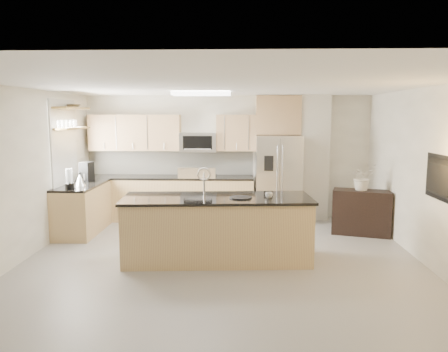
{
  "coord_description": "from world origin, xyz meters",
  "views": [
    {
      "loc": [
        0.27,
        -6.06,
        2.19
      ],
      "look_at": [
        0.0,
        1.3,
        1.16
      ],
      "focal_mm": 35.0,
      "sensor_mm": 36.0,
      "label": 1
    }
  ],
  "objects_px": {
    "range": "(198,198)",
    "blender": "(69,180)",
    "credenza": "(362,212)",
    "kettle": "(80,180)",
    "flower_vase": "(363,170)",
    "television": "(437,179)",
    "microwave": "(198,142)",
    "bowl": "(73,105)",
    "cup": "(269,195)",
    "island": "(217,228)",
    "refrigerator": "(278,179)",
    "coffee_maker": "(87,172)",
    "platter": "(241,197)"
  },
  "relations": [
    {
      "from": "range",
      "to": "blender",
      "type": "relative_size",
      "value": 3.2
    },
    {
      "from": "credenza",
      "to": "kettle",
      "type": "bearing_deg",
      "value": -160.89
    },
    {
      "from": "blender",
      "to": "flower_vase",
      "type": "height_order",
      "value": "flower_vase"
    },
    {
      "from": "range",
      "to": "television",
      "type": "distance_m",
      "value": 4.78
    },
    {
      "from": "kettle",
      "to": "microwave",
      "type": "bearing_deg",
      "value": 34.67
    },
    {
      "from": "television",
      "to": "blender",
      "type": "bearing_deg",
      "value": 75.11
    },
    {
      "from": "range",
      "to": "bowl",
      "type": "xyz_separation_m",
      "value": [
        -2.25,
        -0.84,
        1.9
      ]
    },
    {
      "from": "cup",
      "to": "blender",
      "type": "xyz_separation_m",
      "value": [
        -3.38,
        0.98,
        0.06
      ]
    },
    {
      "from": "island",
      "to": "cup",
      "type": "xyz_separation_m",
      "value": [
        0.77,
        -0.05,
        0.53
      ]
    },
    {
      "from": "microwave",
      "to": "kettle",
      "type": "relative_size",
      "value": 3.02
    },
    {
      "from": "microwave",
      "to": "island",
      "type": "relative_size",
      "value": 0.26
    },
    {
      "from": "range",
      "to": "microwave",
      "type": "bearing_deg",
      "value": 90.0
    },
    {
      "from": "kettle",
      "to": "range",
      "type": "bearing_deg",
      "value": 32.23
    },
    {
      "from": "refrigerator",
      "to": "flower_vase",
      "type": "distance_m",
      "value": 1.77
    },
    {
      "from": "cup",
      "to": "blender",
      "type": "distance_m",
      "value": 3.52
    },
    {
      "from": "credenza",
      "to": "coffee_maker",
      "type": "xyz_separation_m",
      "value": [
        -5.22,
        0.3,
        0.68
      ]
    },
    {
      "from": "island",
      "to": "bowl",
      "type": "xyz_separation_m",
      "value": [
        -2.78,
        1.73,
        1.89
      ]
    },
    {
      "from": "flower_vase",
      "to": "refrigerator",
      "type": "bearing_deg",
      "value": 146.32
    },
    {
      "from": "island",
      "to": "blender",
      "type": "relative_size",
      "value": 8.09
    },
    {
      "from": "cup",
      "to": "kettle",
      "type": "distance_m",
      "value": 3.59
    },
    {
      "from": "blender",
      "to": "platter",
      "type": "bearing_deg",
      "value": -18.72
    },
    {
      "from": "island",
      "to": "television",
      "type": "relative_size",
      "value": 2.68
    },
    {
      "from": "bowl",
      "to": "television",
      "type": "distance_m",
      "value": 6.28
    },
    {
      "from": "refrigerator",
      "to": "platter",
      "type": "height_order",
      "value": "refrigerator"
    },
    {
      "from": "refrigerator",
      "to": "television",
      "type": "height_order",
      "value": "refrigerator"
    },
    {
      "from": "refrigerator",
      "to": "flower_vase",
      "type": "bearing_deg",
      "value": -33.68
    },
    {
      "from": "range",
      "to": "coffee_maker",
      "type": "distance_m",
      "value": 2.3
    },
    {
      "from": "credenza",
      "to": "range",
      "type": "bearing_deg",
      "value": 178.1
    },
    {
      "from": "platter",
      "to": "range",
      "type": "bearing_deg",
      "value": 108.55
    },
    {
      "from": "microwave",
      "to": "cup",
      "type": "xyz_separation_m",
      "value": [
        1.3,
        -2.74,
        -0.61
      ]
    },
    {
      "from": "blender",
      "to": "flower_vase",
      "type": "relative_size",
      "value": 0.48
    },
    {
      "from": "credenza",
      "to": "coffee_maker",
      "type": "relative_size",
      "value": 2.77
    },
    {
      "from": "platter",
      "to": "kettle",
      "type": "distance_m",
      "value": 3.21
    },
    {
      "from": "coffee_maker",
      "to": "flower_vase",
      "type": "distance_m",
      "value": 5.22
    },
    {
      "from": "kettle",
      "to": "cup",
      "type": "bearing_deg",
      "value": -21.9
    },
    {
      "from": "cup",
      "to": "range",
      "type": "bearing_deg",
      "value": 116.5
    },
    {
      "from": "bowl",
      "to": "blender",
      "type": "bearing_deg",
      "value": -77.62
    },
    {
      "from": "credenza",
      "to": "kettle",
      "type": "relative_size",
      "value": 4.1
    },
    {
      "from": "platter",
      "to": "kettle",
      "type": "xyz_separation_m",
      "value": [
        -2.91,
        1.36,
        0.05
      ]
    },
    {
      "from": "platter",
      "to": "refrigerator",
      "type": "bearing_deg",
      "value": 73.38
    },
    {
      "from": "platter",
      "to": "credenza",
      "type": "bearing_deg",
      "value": 35.75
    },
    {
      "from": "island",
      "to": "flower_vase",
      "type": "height_order",
      "value": "flower_vase"
    },
    {
      "from": "refrigerator",
      "to": "island",
      "type": "xyz_separation_m",
      "value": [
        -1.13,
        -2.52,
        -0.4
      ]
    },
    {
      "from": "credenza",
      "to": "cup",
      "type": "distance_m",
      "value": 2.49
    },
    {
      "from": "refrigerator",
      "to": "cup",
      "type": "distance_m",
      "value": 2.6
    },
    {
      "from": "island",
      "to": "blender",
      "type": "distance_m",
      "value": 2.83
    },
    {
      "from": "blender",
      "to": "cup",
      "type": "bearing_deg",
      "value": -16.16
    },
    {
      "from": "microwave",
      "to": "cup",
      "type": "relative_size",
      "value": 6.92
    },
    {
      "from": "microwave",
      "to": "refrigerator",
      "type": "height_order",
      "value": "microwave"
    },
    {
      "from": "range",
      "to": "flower_vase",
      "type": "height_order",
      "value": "flower_vase"
    }
  ]
}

